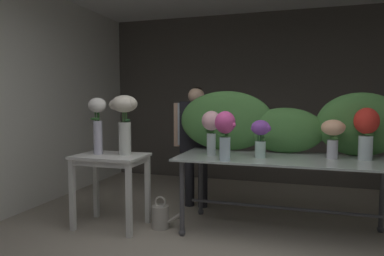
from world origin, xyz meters
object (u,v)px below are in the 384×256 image
(display_table_glass, at_px, (284,168))
(vase_blush_hydrangea, at_px, (211,127))
(side_table_white, at_px, (111,166))
(vase_fuchsia_snapdragons, at_px, (225,131))
(florist, at_px, (196,134))
(vase_cream_lisianthus_tall, at_px, (124,116))
(vase_violet_tulips, at_px, (261,135))
(vase_peach_freesia, at_px, (333,134))
(vase_scarlet_dahlias, at_px, (366,129))
(vase_white_roses_tall, at_px, (98,120))
(watering_can, at_px, (161,216))

(display_table_glass, xyz_separation_m, vase_blush_hydrangea, (-0.73, -0.07, 0.40))
(display_table_glass, relative_size, vase_blush_hydrangea, 4.61)
(side_table_white, bearing_deg, vase_fuchsia_snapdragons, -1.04)
(florist, relative_size, vase_cream_lisianthus_tall, 2.42)
(side_table_white, xyz_separation_m, vase_violet_tulips, (1.54, 0.25, 0.35))
(vase_peach_freesia, height_order, vase_violet_tulips, vase_peach_freesia)
(side_table_white, distance_m, vase_fuchsia_snapdragons, 1.30)
(vase_cream_lisianthus_tall, bearing_deg, vase_scarlet_dahlias, 8.78)
(side_table_white, height_order, vase_cream_lisianthus_tall, vase_cream_lisianthus_tall)
(florist, distance_m, vase_peach_freesia, 1.65)
(vase_white_roses_tall, bearing_deg, florist, 49.31)
(vase_peach_freesia, bearing_deg, vase_fuchsia_snapdragons, -156.93)
(watering_can, bearing_deg, vase_white_roses_tall, -170.53)
(vase_fuchsia_snapdragons, bearing_deg, side_table_white, 178.96)
(vase_peach_freesia, xyz_separation_m, vase_white_roses_tall, (-2.36, -0.40, 0.12))
(vase_fuchsia_snapdragons, height_order, vase_blush_hydrangea, vase_fuchsia_snapdragons)
(display_table_glass, bearing_deg, florist, 150.76)
(side_table_white, bearing_deg, watering_can, 11.98)
(vase_fuchsia_snapdragons, height_order, vase_scarlet_dahlias, vase_scarlet_dahlias)
(display_table_glass, xyz_separation_m, watering_can, (-1.24, -0.22, -0.54))
(watering_can, bearing_deg, side_table_white, -168.02)
(florist, distance_m, vase_violet_tulips, 1.12)
(display_table_glass, height_order, vase_scarlet_dahlias, vase_scarlet_dahlias)
(vase_violet_tulips, xyz_separation_m, watering_can, (-1.01, -0.14, -0.88))
(vase_violet_tulips, height_order, vase_blush_hydrangea, vase_blush_hydrangea)
(vase_white_roses_tall, bearing_deg, display_table_glass, 9.73)
(vase_peach_freesia, bearing_deg, vase_scarlet_dahlias, 4.09)
(florist, bearing_deg, vase_fuchsia_snapdragons, -59.37)
(vase_blush_hydrangea, bearing_deg, watering_can, -163.85)
(display_table_glass, bearing_deg, vase_scarlet_dahlias, 6.84)
(side_table_white, bearing_deg, vase_white_roses_tall, -179.76)
(display_table_glass, xyz_separation_m, vase_scarlet_dahlias, (0.74, 0.09, 0.41))
(vase_scarlet_dahlias, distance_m, vase_white_roses_tall, 2.69)
(vase_peach_freesia, bearing_deg, florist, 160.56)
(vase_peach_freesia, bearing_deg, vase_cream_lisianthus_tall, -170.56)
(vase_peach_freesia, bearing_deg, vase_violet_tulips, -167.82)
(side_table_white, height_order, vase_peach_freesia, vase_peach_freesia)
(vase_fuchsia_snapdragons, bearing_deg, watering_can, 169.39)
(florist, distance_m, vase_scarlet_dahlias, 1.92)
(vase_fuchsia_snapdragons, height_order, watering_can, vase_fuchsia_snapdragons)
(vase_scarlet_dahlias, bearing_deg, watering_can, -171.26)
(vase_fuchsia_snapdragons, bearing_deg, display_table_glass, 33.45)
(florist, height_order, vase_peach_freesia, florist)
(display_table_glass, distance_m, vase_fuchsia_snapdragons, 0.75)
(florist, distance_m, vase_white_roses_tall, 1.26)
(florist, xyz_separation_m, vase_violet_tulips, (0.87, -0.69, 0.08))
(side_table_white, xyz_separation_m, vase_white_roses_tall, (-0.15, -0.00, 0.49))
(vase_white_roses_tall, bearing_deg, vase_scarlet_dahlias, 8.92)
(vase_scarlet_dahlias, distance_m, vase_cream_lisianthus_tall, 2.39)
(display_table_glass, relative_size, vase_peach_freesia, 5.54)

